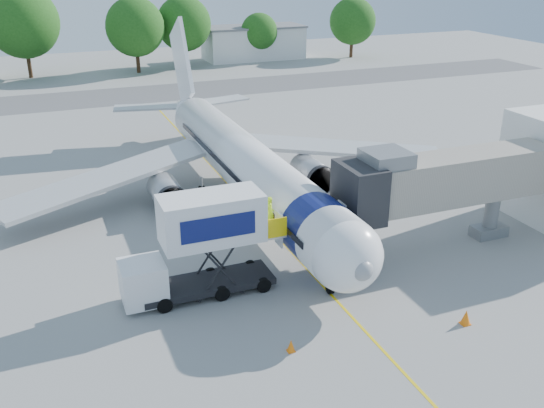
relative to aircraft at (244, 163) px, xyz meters
name	(u,v)px	position (x,y,z in m)	size (l,w,h in m)	color
ground	(265,224)	(0.00, -4.12, -2.95)	(160.00, 160.00, 0.00)	#999997
guidance_line	(265,224)	(0.00, -4.12, -2.94)	(0.15, 70.00, 0.01)	yellow
taxiway_strip	(144,94)	(0.00, 37.88, -2.94)	(120.00, 10.00, 0.01)	#59595B
aircraft	(244,163)	(0.00, 0.00, 0.00)	(34.17, 37.73, 11.35)	white
jet_bridge	(436,181)	(7.99, -11.12, 1.39)	(13.90, 3.20, 6.60)	#A19989
catering_hiloader	(200,247)	(-6.26, -11.12, -0.19)	(8.50, 2.44, 5.50)	black
ground_tug	(353,402)	(-3.33, -22.16, -2.23)	(3.64, 2.28, 1.36)	white
safety_cone_a	(466,317)	(4.82, -18.62, -2.57)	(0.49, 0.49, 0.78)	orange
safety_cone_b	(291,346)	(-3.91, -17.45, -2.66)	(0.38, 0.38, 0.61)	orange
outbuilding_right	(253,42)	(22.00, 57.88, -0.29)	(16.40, 7.40, 5.30)	silver
tree_c	(23,22)	(-12.91, 54.41, 4.65)	(9.82, 9.82, 12.51)	#382314
tree_d	(135,27)	(2.00, 52.64, 3.57)	(8.42, 8.42, 10.73)	#382314
tree_e	(184,24)	(9.78, 55.19, 3.43)	(8.24, 8.24, 10.51)	#382314
tree_f	(259,32)	(22.23, 55.80, 1.62)	(5.91, 5.91, 7.54)	#382314
tree_g	(353,21)	(37.71, 53.10, 2.92)	(7.58, 7.58, 9.67)	#382314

